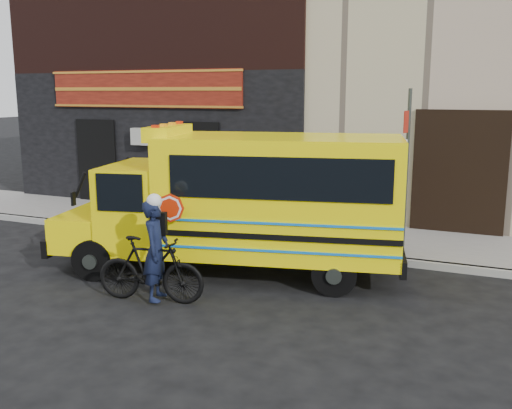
{
  "coord_description": "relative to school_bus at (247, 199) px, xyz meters",
  "views": [
    {
      "loc": [
        4.85,
        -9.14,
        3.57
      ],
      "look_at": [
        0.15,
        1.85,
        1.2
      ],
      "focal_mm": 40.0,
      "sensor_mm": 36.0,
      "label": 1
    }
  ],
  "objects": [
    {
      "name": "school_bus",
      "position": [
        0.0,
        0.0,
        0.0
      ],
      "size": [
        7.2,
        3.56,
        2.92
      ],
      "color": "black",
      "rests_on": "ground"
    },
    {
      "name": "bicycle",
      "position": [
        -0.89,
        -2.09,
        -0.93
      ],
      "size": [
        1.98,
        0.88,
        1.15
      ],
      "primitive_type": "imported",
      "rotation": [
        0.0,
        0.0,
        1.75
      ],
      "color": "black",
      "rests_on": "ground"
    },
    {
      "name": "sign_pole",
      "position": [
        2.68,
        2.29,
        0.48
      ],
      "size": [
        0.11,
        0.31,
        3.64
      ],
      "color": "#363C37",
      "rests_on": "ground"
    },
    {
      "name": "cyclist",
      "position": [
        -0.79,
        -2.06,
        -0.64
      ],
      "size": [
        0.57,
        0.72,
        1.74
      ],
      "primitive_type": "imported",
      "rotation": [
        0.0,
        0.0,
        1.84
      ],
      "color": "black",
      "rests_on": "ground"
    },
    {
      "name": "curb",
      "position": [
        -0.39,
        1.74,
        -1.43
      ],
      "size": [
        40.0,
        0.2,
        0.15
      ],
      "primitive_type": "cube",
      "color": "#979792",
      "rests_on": "ground"
    },
    {
      "name": "ground",
      "position": [
        -0.39,
        -0.86,
        -1.51
      ],
      "size": [
        120.0,
        120.0,
        0.0
      ],
      "primitive_type": "plane",
      "color": "black",
      "rests_on": "ground"
    },
    {
      "name": "sidewalk",
      "position": [
        -0.39,
        3.24,
        -1.43
      ],
      "size": [
        40.0,
        3.0,
        0.15
      ],
      "primitive_type": "cube",
      "color": "slate",
      "rests_on": "ground"
    },
    {
      "name": "building",
      "position": [
        -0.44,
        9.6,
        4.62
      ],
      "size": [
        20.0,
        10.7,
        12.0
      ],
      "color": "tan",
      "rests_on": "sidewalk"
    }
  ]
}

